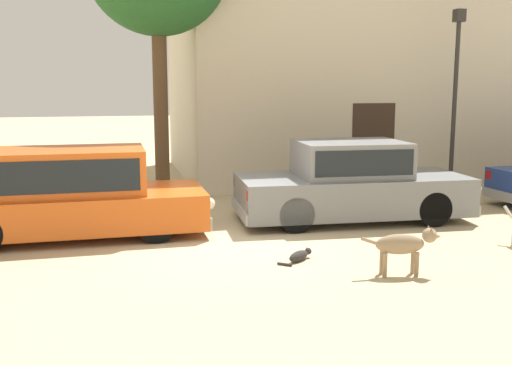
{
  "coord_description": "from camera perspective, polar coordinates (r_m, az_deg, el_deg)",
  "views": [
    {
      "loc": [
        -1.69,
        -9.34,
        2.55
      ],
      "look_at": [
        0.67,
        0.2,
        0.9
      ],
      "focal_mm": 41.38,
      "sensor_mm": 36.0,
      "label": 1
    }
  ],
  "objects": [
    {
      "name": "street_lamp",
      "position": [
        14.47,
        18.75,
        9.49
      ],
      "size": [
        0.22,
        0.22,
        4.22
      ],
      "color": "#2D2B28",
      "rests_on": "ground_plane"
    },
    {
      "name": "stray_dog_spotted",
      "position": [
        8.2,
        14.22,
        -5.75
      ],
      "size": [
        1.09,
        0.33,
        0.68
      ],
      "rotation": [
        0.0,
        0.0,
        6.1
      ],
      "color": "#997F60",
      "rests_on": "ground_plane"
    },
    {
      "name": "parked_sedan_nearest",
      "position": [
        10.4,
        -17.54,
        -0.74
      ],
      "size": [
        4.51,
        1.8,
        1.49
      ],
      "rotation": [
        0.0,
        0.0,
        0.0
      ],
      "color": "#D15619",
      "rests_on": "ground_plane"
    },
    {
      "name": "ground_plane",
      "position": [
        9.83,
        -3.55,
        -5.52
      ],
      "size": [
        80.0,
        80.0,
        0.0
      ],
      "primitive_type": "plane",
      "color": "tan"
    },
    {
      "name": "stray_cat",
      "position": [
        8.69,
        4.22,
        -7.02
      ],
      "size": [
        0.6,
        0.44,
        0.16
      ],
      "rotation": [
        0.0,
        0.0,
        0.63
      ],
      "color": "#2D2B28",
      "rests_on": "ground_plane"
    },
    {
      "name": "parked_sedan_second",
      "position": [
        11.28,
        9.18,
        0.15
      ],
      "size": [
        4.51,
        2.05,
        1.5
      ],
      "rotation": [
        0.0,
        0.0,
        -0.06
      ],
      "color": "slate",
      "rests_on": "ground_plane"
    },
    {
      "name": "apartment_block",
      "position": [
        18.27,
        12.74,
        15.18
      ],
      "size": [
        12.27,
        6.23,
        8.84
      ],
      "color": "beige",
      "rests_on": "ground_plane"
    }
  ]
}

